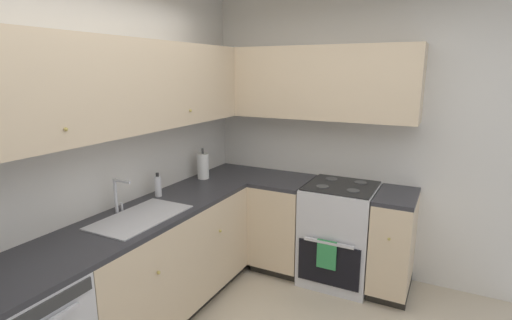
{
  "coord_description": "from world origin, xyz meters",
  "views": [
    {
      "loc": [
        -1.74,
        -0.81,
        1.94
      ],
      "look_at": [
        0.99,
        0.58,
        1.23
      ],
      "focal_mm": 27.22,
      "sensor_mm": 36.0,
      "label": 1
    }
  ],
  "objects": [
    {
      "name": "upper_cabinets_back",
      "position": [
        0.26,
        1.27,
        1.83
      ],
      "size": [
        2.62,
        0.34,
        0.65
      ],
      "color": "beige"
    },
    {
      "name": "oven_range",
      "position": [
        1.61,
        0.03,
        0.47
      ],
      "size": [
        0.68,
        0.62,
        1.07
      ],
      "color": "silver",
      "rests_on": "ground_plane"
    },
    {
      "name": "lower_cabinets_back",
      "position": [
        0.42,
        1.13,
        0.44
      ],
      "size": [
        1.73,
        0.62,
        0.88
      ],
      "color": "beige",
      "rests_on": "ground_plane"
    },
    {
      "name": "countertop_right",
      "position": [
        1.59,
        0.17,
        0.9
      ],
      "size": [
        0.6,
        1.45,
        0.03
      ],
      "color": "#2D2D33",
      "rests_on": "lower_cabinets_right"
    },
    {
      "name": "faucet",
      "position": [
        0.2,
        1.31,
        1.07
      ],
      "size": [
        0.07,
        0.16,
        0.26
      ],
      "color": "silver",
      "rests_on": "countertop_back"
    },
    {
      "name": "upper_cabinets_right",
      "position": [
        1.73,
        0.43,
        1.83
      ],
      "size": [
        0.32,
        2.0,
        0.65
      ],
      "color": "beige"
    },
    {
      "name": "sink",
      "position": [
        0.2,
        1.1,
        0.87
      ],
      "size": [
        0.7,
        0.4,
        0.1
      ],
      "color": "#B7B7BC",
      "rests_on": "countertop_back"
    },
    {
      "name": "lower_cabinets_right",
      "position": [
        1.59,
        0.17,
        0.44
      ],
      "size": [
        0.62,
        1.45,
        0.88
      ],
      "color": "beige",
      "rests_on": "ground_plane"
    },
    {
      "name": "soap_bottle",
      "position": [
        0.63,
        1.31,
        1.0
      ],
      "size": [
        0.06,
        0.06,
        0.2
      ],
      "color": "silver",
      "rests_on": "countertop_back"
    },
    {
      "name": "countertop_back",
      "position": [
        0.42,
        1.13,
        0.9
      ],
      "size": [
        2.94,
        0.6,
        0.03
      ],
      "primitive_type": "cube",
      "color": "#2D2D33",
      "rests_on": "lower_cabinets_back"
    },
    {
      "name": "paper_towel_roll",
      "position": [
        1.26,
        1.29,
        1.04
      ],
      "size": [
        0.11,
        0.11,
        0.31
      ],
      "color": "white",
      "rests_on": "countertop_back"
    },
    {
      "name": "wall_back",
      "position": [
        0.0,
        1.46,
        1.33
      ],
      "size": [
        3.88,
        0.05,
        2.66
      ],
      "primitive_type": "cube",
      "color": "silver",
      "rests_on": "ground_plane"
    },
    {
      "name": "wall_right",
      "position": [
        1.91,
        0.0,
        1.33
      ],
      "size": [
        0.05,
        2.96,
        2.66
      ],
      "primitive_type": "cube",
      "color": "silver",
      "rests_on": "ground_plane"
    }
  ]
}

